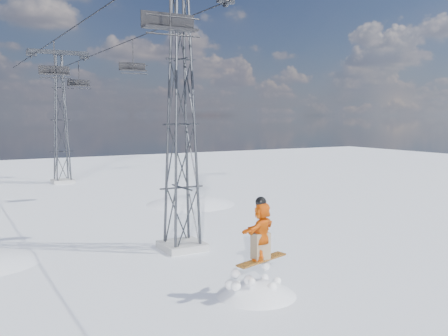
# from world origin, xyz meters

# --- Properties ---
(ground) EXTENTS (120.00, 120.00, 0.00)m
(ground) POSITION_xyz_m (0.00, 0.00, 0.00)
(ground) COLOR white
(ground) RESTS_ON ground
(lift_tower_near) EXTENTS (5.20, 1.80, 11.43)m
(lift_tower_near) POSITION_xyz_m (0.80, 8.00, 5.47)
(lift_tower_near) COLOR #999999
(lift_tower_near) RESTS_ON ground
(lift_tower_far) EXTENTS (5.20, 1.80, 11.43)m
(lift_tower_far) POSITION_xyz_m (0.80, 33.00, 5.47)
(lift_tower_far) COLOR #999999
(lift_tower_far) RESTS_ON ground
(haul_cables) EXTENTS (4.46, 51.00, 0.06)m
(haul_cables) POSITION_xyz_m (0.80, 19.50, 10.85)
(haul_cables) COLOR black
(haul_cables) RESTS_ON ground
(lift_chair_near) EXTENTS (1.91, 0.55, 2.37)m
(lift_chair_near) POSITION_xyz_m (-1.40, 4.03, 8.95)
(lift_chair_near) COLOR black
(lift_chair_near) RESTS_ON ground
(lift_chair_mid) EXTENTS (1.82, 0.52, 2.25)m
(lift_chair_mid) POSITION_xyz_m (3.00, 20.40, 9.05)
(lift_chair_mid) COLOR black
(lift_chair_mid) RESTS_ON ground
(lift_chair_far) EXTENTS (2.02, 0.58, 2.50)m
(lift_chair_far) POSITION_xyz_m (-1.40, 23.52, 8.85)
(lift_chair_far) COLOR black
(lift_chair_far) RESTS_ON ground
(lift_chair_extra) EXTENTS (2.05, 0.59, 2.54)m
(lift_chair_extra) POSITION_xyz_m (3.00, 35.32, 8.81)
(lift_chair_extra) COLOR black
(lift_chair_extra) RESTS_ON ground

